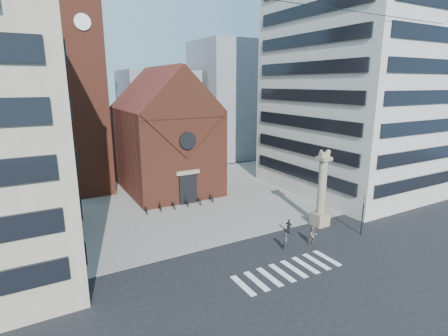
{
  "coord_description": "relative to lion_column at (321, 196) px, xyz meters",
  "views": [
    {
      "loc": [
        -17.36,
        -23.75,
        15.6
      ],
      "look_at": [
        0.45,
        8.0,
        6.72
      ],
      "focal_mm": 28.0,
      "sensor_mm": 36.0,
      "label": 1
    }
  ],
  "objects": [
    {
      "name": "scooter_0",
      "position": [
        -16.01,
        13.04,
        -2.91
      ],
      "size": [
        0.9,
        1.98,
        1.0
      ],
      "primitive_type": "imported",
      "rotation": [
        0.0,
        0.0,
        -0.13
      ],
      "color": "black",
      "rests_on": "piazza"
    },
    {
      "name": "traffic_light",
      "position": [
        1.99,
        -4.0,
        -1.17
      ],
      "size": [
        0.13,
        0.16,
        4.3
      ],
      "color": "black",
      "rests_on": "ground"
    },
    {
      "name": "piazza",
      "position": [
        -10.01,
        16.0,
        -3.43
      ],
      "size": [
        46.0,
        30.0,
        0.05
      ],
      "primitive_type": "cube",
      "color": "gray",
      "rests_on": "ground"
    },
    {
      "name": "scooter_1",
      "position": [
        -14.21,
        13.04,
        -2.85
      ],
      "size": [
        0.75,
        1.9,
        1.11
      ],
      "primitive_type": "imported",
      "rotation": [
        0.0,
        0.0,
        -0.13
      ],
      "color": "black",
      "rests_on": "piazza"
    },
    {
      "name": "church",
      "position": [
        -10.01,
        22.04,
        4.53
      ],
      "size": [
        12.0,
        16.65,
        18.0
      ],
      "color": "brown",
      "rests_on": "ground"
    },
    {
      "name": "pedestrian_2",
      "position": [
        -4.46,
        0.0,
        -2.67
      ],
      "size": [
        0.64,
        0.99,
        1.57
      ],
      "primitive_type": "imported",
      "rotation": [
        0.0,
        0.0,
        1.87
      ],
      "color": "#23232A",
      "rests_on": "ground"
    },
    {
      "name": "scooter_5",
      "position": [
        -7.03,
        13.04,
        -2.85
      ],
      "size": [
        0.75,
        1.9,
        1.11
      ],
      "primitive_type": "imported",
      "rotation": [
        0.0,
        0.0,
        -0.13
      ],
      "color": "black",
      "rests_on": "piazza"
    },
    {
      "name": "pedestrian_0",
      "position": [
        -7.24,
        -2.93,
        -2.57
      ],
      "size": [
        0.77,
        0.7,
        1.78
      ],
      "primitive_type": "imported",
      "rotation": [
        0.0,
        0.0,
        0.55
      ],
      "color": "#2E2838",
      "rests_on": "ground"
    },
    {
      "name": "bg_block_left",
      "position": [
        -30.01,
        37.0,
        7.54
      ],
      "size": [
        16.0,
        14.0,
        22.0
      ],
      "primitive_type": "cube",
      "color": "gray",
      "rests_on": "ground"
    },
    {
      "name": "zebra_crossing",
      "position": [
        -9.46,
        -6.0,
        -3.45
      ],
      "size": [
        10.2,
        3.2,
        0.01
      ],
      "primitive_type": null,
      "color": "white",
      "rests_on": "ground"
    },
    {
      "name": "pedestrian_1",
      "position": [
        -4.13,
        -3.3,
        -2.51
      ],
      "size": [
        1.0,
        0.82,
        1.9
      ],
      "primitive_type": "imported",
      "rotation": [
        0.0,
        0.0,
        -0.11
      ],
      "color": "#63574F",
      "rests_on": "ground"
    },
    {
      "name": "bg_block_right",
      "position": [
        11.99,
        39.0,
        8.54
      ],
      "size": [
        16.0,
        14.0,
        24.0
      ],
      "primitive_type": "cube",
      "color": "gray",
      "rests_on": "ground"
    },
    {
      "name": "building_right",
      "position": [
        13.99,
        9.0,
        12.54
      ],
      "size": [
        18.0,
        22.0,
        32.0
      ],
      "primitive_type": "cube",
      "color": "beige",
      "rests_on": "ground"
    },
    {
      "name": "scooter_3",
      "position": [
        -10.62,
        13.04,
        -2.85
      ],
      "size": [
        0.75,
        1.9,
        1.11
      ],
      "primitive_type": "imported",
      "rotation": [
        0.0,
        0.0,
        -0.13
      ],
      "color": "black",
      "rests_on": "piazza"
    },
    {
      "name": "lion_column",
      "position": [
        0.0,
        0.0,
        0.0
      ],
      "size": [
        1.63,
        1.6,
        8.68
      ],
      "color": "gray",
      "rests_on": "ground"
    },
    {
      "name": "ground",
      "position": [
        -10.01,
        -3.0,
        -3.46
      ],
      "size": [
        120.0,
        120.0,
        0.0
      ],
      "primitive_type": "plane",
      "color": "black",
      "rests_on": "ground"
    },
    {
      "name": "bg_block_mid",
      "position": [
        -4.01,
        42.0,
        5.54
      ],
      "size": [
        14.0,
        12.0,
        18.0
      ],
      "primitive_type": "cube",
      "color": "gray",
      "rests_on": "ground"
    },
    {
      "name": "scooter_2",
      "position": [
        -12.42,
        13.04,
        -2.91
      ],
      "size": [
        0.9,
        1.98,
        1.0
      ],
      "primitive_type": "imported",
      "rotation": [
        0.0,
        0.0,
        -0.13
      ],
      "color": "black",
      "rests_on": "piazza"
    },
    {
      "name": "scooter_4",
      "position": [
        -8.82,
        13.04,
        -2.91
      ],
      "size": [
        0.9,
        1.98,
        1.0
      ],
      "primitive_type": "imported",
      "rotation": [
        0.0,
        0.0,
        -0.13
      ],
      "color": "black",
      "rests_on": "piazza"
    },
    {
      "name": "campanile",
      "position": [
        -20.01,
        25.0,
        12.28
      ],
      "size": [
        5.5,
        5.5,
        31.2
      ],
      "color": "brown",
      "rests_on": "ground"
    }
  ]
}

